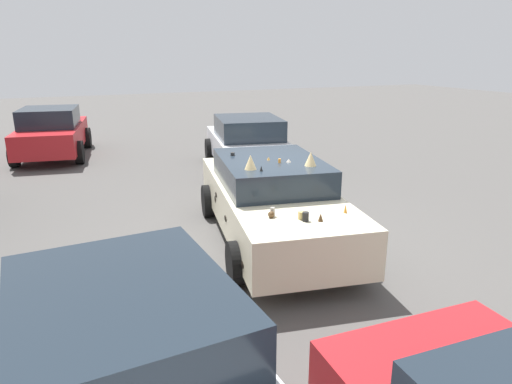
{
  "coord_description": "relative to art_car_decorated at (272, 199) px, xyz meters",
  "views": [
    {
      "loc": [
        -6.77,
        3.24,
        3.16
      ],
      "look_at": [
        0.0,
        0.3,
        0.9
      ],
      "focal_mm": 32.4,
      "sensor_mm": 36.0,
      "label": 1
    }
  ],
  "objects": [
    {
      "name": "ground_plane",
      "position": [
        -0.02,
        0.0,
        -0.73
      ],
      "size": [
        60.0,
        60.0,
        0.0
      ],
      "primitive_type": "plane",
      "color": "#514F4C"
    },
    {
      "name": "art_car_decorated",
      "position": [
        0.0,
        0.0,
        0.0
      ],
      "size": [
        4.91,
        2.63,
        1.64
      ],
      "rotation": [
        0.0,
        0.0,
        2.97
      ],
      "color": "beige",
      "rests_on": "ground"
    },
    {
      "name": "parked_sedan_row_back_far",
      "position": [
        -3.7,
        2.93,
        0.0
      ],
      "size": [
        4.22,
        2.22,
        1.45
      ],
      "rotation": [
        0.0,
        0.0,
        3.2
      ],
      "color": "white",
      "rests_on": "ground"
    },
    {
      "name": "parked_sedan_behind_right",
      "position": [
        8.64,
        3.39,
        0.03
      ],
      "size": [
        4.15,
        2.44,
        1.52
      ],
      "rotation": [
        0.0,
        0.0,
        -0.16
      ],
      "color": "red",
      "rests_on": "ground"
    },
    {
      "name": "parked_sedan_behind_left",
      "position": [
        4.73,
        -1.5,
        0.02
      ],
      "size": [
        4.19,
        2.58,
        1.47
      ],
      "rotation": [
        0.0,
        0.0,
        -0.19
      ],
      "color": "silver",
      "rests_on": "ground"
    }
  ]
}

